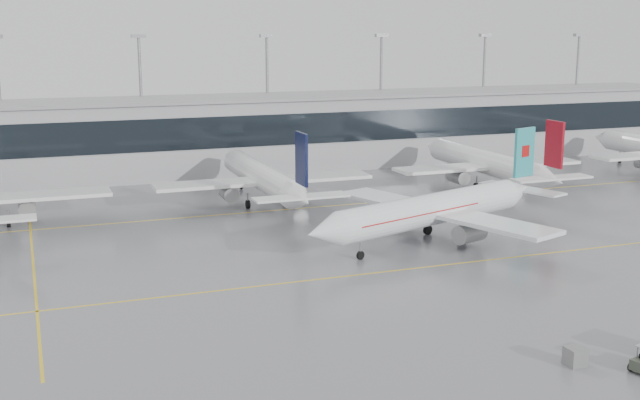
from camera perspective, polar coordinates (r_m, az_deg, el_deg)
name	(u,v)px	position (r m, az deg, el deg)	size (l,w,h in m)	color
ground	(363,274)	(78.29, 3.09, -5.29)	(320.00, 320.00, 0.00)	slate
taxi_line_main	(363,274)	(78.29, 3.09, -5.29)	(120.00, 0.25, 0.01)	yellow
taxi_line_north	(272,211)	(105.53, -3.42, -0.75)	(120.00, 0.25, 0.01)	yellow
taxi_line_cross	(33,264)	(86.62, -19.72, -4.29)	(0.25, 60.00, 0.01)	yellow
terminal	(215,136)	(134.98, -7.48, 4.54)	(180.00, 15.00, 12.00)	#9C9CA0
terminal_glass	(226,132)	(127.50, -6.72, 4.81)	(180.00, 0.20, 5.00)	black
terminal_roof	(214,99)	(134.33, -7.55, 7.17)	(182.00, 16.00, 0.40)	gray
light_masts	(206,89)	(140.08, -8.12, 7.81)	(156.40, 1.00, 22.60)	gray
air_canada_jet	(438,209)	(90.53, 8.41, -0.62)	(35.91, 29.31, 11.59)	white
parked_jet_c	(264,178)	(108.25, -4.02, 1.56)	(29.64, 36.96, 11.72)	white
parked_jet_d	(488,163)	(122.67, 11.86, 2.57)	(29.64, 36.96, 11.72)	white
gse_unit	(575,356)	(60.34, 17.70, -10.56)	(1.35, 1.25, 1.35)	slate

